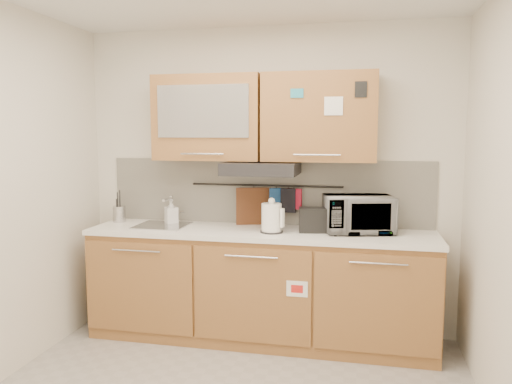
% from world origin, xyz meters
% --- Properties ---
extents(wall_back, '(3.20, 0.00, 3.20)m').
position_xyz_m(wall_back, '(0.00, 1.50, 1.30)').
color(wall_back, silver).
rests_on(wall_back, ground).
extents(base_cabinet, '(2.80, 0.64, 0.88)m').
position_xyz_m(base_cabinet, '(0.00, 1.19, 0.41)').
color(base_cabinet, '#A36B39').
rests_on(base_cabinet, floor).
extents(countertop, '(2.82, 0.62, 0.04)m').
position_xyz_m(countertop, '(0.00, 1.19, 0.90)').
color(countertop, white).
rests_on(countertop, base_cabinet).
extents(backsplash, '(2.80, 0.02, 0.56)m').
position_xyz_m(backsplash, '(0.00, 1.49, 1.20)').
color(backsplash, silver).
rests_on(backsplash, countertop).
extents(upper_cabinets, '(1.82, 0.37, 0.70)m').
position_xyz_m(upper_cabinets, '(-0.00, 1.32, 1.83)').
color(upper_cabinets, '#A36B39').
rests_on(upper_cabinets, wall_back).
extents(range_hood, '(0.60, 0.46, 0.10)m').
position_xyz_m(range_hood, '(0.00, 1.25, 1.42)').
color(range_hood, black).
rests_on(range_hood, upper_cabinets).
extents(sink, '(0.42, 0.40, 0.26)m').
position_xyz_m(sink, '(-0.85, 1.21, 0.92)').
color(sink, silver).
rests_on(sink, countertop).
extents(utensil_rail, '(1.30, 0.02, 0.02)m').
position_xyz_m(utensil_rail, '(0.00, 1.45, 1.26)').
color(utensil_rail, black).
rests_on(utensil_rail, backsplash).
extents(utensil_crock, '(0.11, 0.11, 0.28)m').
position_xyz_m(utensil_crock, '(-1.30, 1.31, 0.99)').
color(utensil_crock, '#B5B5B9').
rests_on(utensil_crock, countertop).
extents(kettle, '(0.21, 0.21, 0.28)m').
position_xyz_m(kettle, '(0.11, 1.12, 1.03)').
color(kettle, white).
rests_on(kettle, countertop).
extents(toaster, '(0.28, 0.19, 0.19)m').
position_xyz_m(toaster, '(0.45, 1.22, 1.02)').
color(toaster, black).
rests_on(toaster, countertop).
extents(microwave, '(0.60, 0.48, 0.29)m').
position_xyz_m(microwave, '(0.78, 1.27, 1.07)').
color(microwave, '#999999').
rests_on(microwave, countertop).
extents(soap_bottle, '(0.14, 0.14, 0.22)m').
position_xyz_m(soap_bottle, '(-0.81, 1.32, 1.03)').
color(soap_bottle, '#999999').
rests_on(soap_bottle, countertop).
extents(cutting_board, '(0.29, 0.12, 0.37)m').
position_xyz_m(cutting_board, '(-0.11, 1.44, 1.05)').
color(cutting_board, brown).
rests_on(cutting_board, utensil_rail).
extents(oven_mitt, '(0.11, 0.06, 0.18)m').
position_xyz_m(oven_mitt, '(0.09, 1.44, 1.15)').
color(oven_mitt, '#1E4A8A').
rests_on(oven_mitt, utensil_rail).
extents(dark_pouch, '(0.13, 0.05, 0.20)m').
position_xyz_m(dark_pouch, '(0.20, 1.44, 1.14)').
color(dark_pouch, black).
rests_on(dark_pouch, utensil_rail).
extents(pot_holder, '(0.14, 0.06, 0.17)m').
position_xyz_m(pot_holder, '(0.24, 1.44, 1.15)').
color(pot_holder, '#AC162F').
rests_on(pot_holder, utensil_rail).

